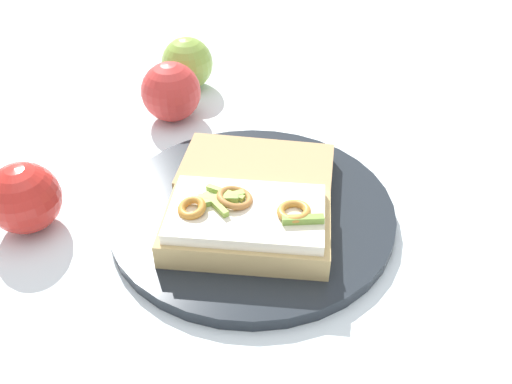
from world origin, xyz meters
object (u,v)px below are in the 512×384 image
at_px(plate, 256,211).
at_px(sandwich, 251,223).
at_px(apple_1, 28,198).
at_px(apple_2, 190,63).
at_px(bread_slice_side, 260,171).
at_px(apple_0, 174,92).

bearing_deg(plate, sandwich, 83.32).
relative_size(apple_1, apple_2, 0.99).
height_order(sandwich, apple_1, apple_1).
bearing_deg(apple_1, apple_2, -114.21).
xyz_separation_m(bread_slice_side, apple_1, (0.24, 0.06, 0.01)).
relative_size(plate, sandwich, 1.76).
bearing_deg(apple_0, plate, 117.45).
xyz_separation_m(sandwich, bread_slice_side, (-0.01, -0.10, -0.01)).
bearing_deg(plate, apple_2, -72.45).
xyz_separation_m(plate, apple_1, (0.24, 0.01, 0.03)).
bearing_deg(bread_slice_side, apple_1, 23.48).
bearing_deg(bread_slice_side, apple_2, -58.86).
distance_m(sandwich, bread_slice_side, 0.10).
height_order(apple_1, apple_2, apple_2).
bearing_deg(apple_2, sandwich, 104.36).
bearing_deg(apple_2, apple_0, 81.53).
distance_m(plate, apple_1, 0.24).
distance_m(sandwich, apple_0, 0.28).
bearing_deg(apple_0, bread_slice_side, 125.43).
xyz_separation_m(bread_slice_side, apple_0, (0.11, -0.16, 0.01)).
distance_m(sandwich, apple_1, 0.23).
distance_m(plate, apple_2, 0.32).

